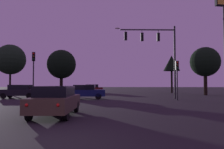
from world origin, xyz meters
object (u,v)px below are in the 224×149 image
Objects in this scene: tree_behind_sign at (172,64)px; traffic_light_corner_right at (33,66)px; tree_right_cluster at (10,60)px; car_crossing_right at (86,92)px; tree_left_far at (205,62)px; car_crossing_left at (20,91)px; tree_center_horizon at (61,64)px; car_nearside_lane at (56,100)px; traffic_light_corner_left at (177,72)px; traffic_signal_mast_arm at (157,47)px; car_far_lane at (91,89)px.

traffic_light_corner_right is at bearing -133.08° from tree_behind_sign.
tree_right_cluster is (-8.08, 10.99, 1.89)m from traffic_light_corner_right.
traffic_light_corner_right is 5.90m from car_crossing_right.
traffic_light_corner_right is 23.55m from tree_left_far.
car_crossing_left is 9.17m from tree_center_horizon.
car_crossing_right is 0.65× the size of tree_behind_sign.
car_nearside_lane is 0.71× the size of tree_center_horizon.
tree_left_far reaches higher than traffic_light_corner_left.
traffic_signal_mast_arm is 2.03× the size of traffic_light_corner_left.
traffic_light_corner_right is 0.72× the size of tree_center_horizon.
traffic_light_corner_right is 13.77m from tree_right_cluster.
traffic_light_corner_left is 0.91× the size of car_crossing_right.
car_crossing_right and car_far_lane have the same top height.
traffic_signal_mast_arm is at bearing -32.88° from tree_center_horizon.
tree_behind_sign is at bearing 46.92° from traffic_light_corner_right.
car_far_lane is 0.57× the size of tree_right_cluster.
traffic_signal_mast_arm reaches higher than car_nearside_lane.
traffic_signal_mast_arm is at bearing -132.96° from tree_left_far.
tree_right_cluster is at bearing 126.32° from traffic_light_corner_right.
car_nearside_lane is 32.07m from tree_behind_sign.
tree_center_horizon is (-3.38, -7.03, 3.70)m from car_far_lane.
traffic_light_corner_right is at bearing -168.78° from traffic_signal_mast_arm.
tree_right_cluster is at bearing 178.48° from tree_center_horizon.
tree_behind_sign is at bearing 113.88° from tree_left_far.
tree_behind_sign is 26.58m from tree_right_cluster.
tree_behind_sign is (14.23, 0.79, 4.42)m from car_far_lane.
tree_right_cluster reaches higher than tree_left_far.
traffic_signal_mast_arm is 1.78× the size of car_crossing_left.
traffic_signal_mast_arm reaches higher than traffic_light_corner_left.
car_crossing_left is 10.81m from tree_right_cluster.
car_crossing_right is at bearing -59.83° from tree_center_horizon.
traffic_signal_mast_arm is 1.05× the size of tree_right_cluster.
tree_right_cluster is (-25.47, -7.61, 0.05)m from tree_behind_sign.
car_crossing_right is at bearing -175.64° from traffic_signal_mast_arm.
car_crossing_right is (-9.37, 1.36, -1.98)m from traffic_light_corner_left.
traffic_light_corner_left is 0.59× the size of tree_behind_sign.
tree_left_far is at bearing 1.10° from tree_center_horizon.
car_crossing_right is 0.62× the size of tree_left_far.
traffic_light_corner_left is at bearing -24.99° from tree_right_cluster.
car_crossing_left is 0.67× the size of tree_behind_sign.
car_crossing_right is at bearing -83.63° from car_far_lane.
traffic_light_corner_right is 25.53m from tree_behind_sign.
car_crossing_right is at bearing -126.74° from tree_behind_sign.
tree_center_horizon reaches higher than car_far_lane.
car_crossing_left is at bearing 179.01° from traffic_signal_mast_arm.
car_crossing_right is 15.99m from car_far_lane.
traffic_light_corner_left is 0.56× the size of tree_left_far.
tree_behind_sign is at bearing 16.64° from tree_right_cluster.
tree_behind_sign is (4.80, 16.10, -0.43)m from traffic_signal_mast_arm.
car_crossing_right is at bearing -34.88° from tree_right_cluster.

